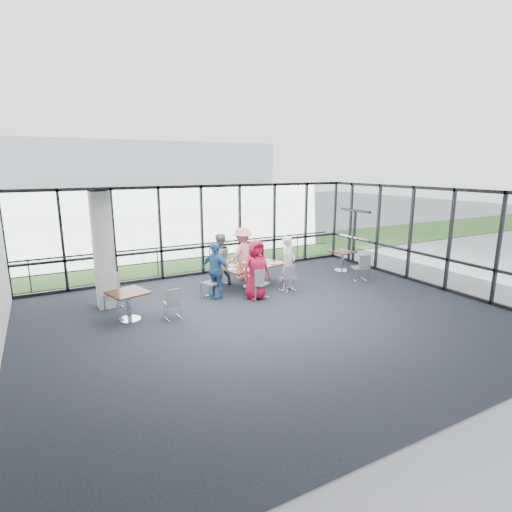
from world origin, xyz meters
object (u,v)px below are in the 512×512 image
main_table (252,268)px  diner_near_left (256,270)px  diner_near_right (288,263)px  chair_spare_r (359,268)px  side_table_left (128,296)px  chair_main_nr (288,278)px  diner_end (215,270)px  chair_main_fl (220,272)px  structural_column (103,251)px  side_table_right (342,255)px  diner_far_right (243,254)px  diner_far_left (219,260)px  chair_main_fr (244,265)px  chair_spare_la (172,303)px  chair_main_end (211,283)px  chair_spare_lb (112,292)px  chair_main_nl (259,284)px

main_table → diner_near_left: bearing=-125.5°
diner_near_right → chair_spare_r: bearing=-32.8°
side_table_left → diner_near_left: size_ratio=0.62×
chair_main_nr → chair_spare_r: size_ratio=0.94×
main_table → diner_near_right: diner_near_right is taller
diner_end → chair_main_nr: diner_end is taller
chair_main_fl → structural_column: bearing=-14.3°
side_table_right → diner_far_right: bearing=168.5°
diner_far_left → chair_main_fr: bearing=-173.2°
chair_main_fr → chair_spare_r: size_ratio=1.03×
chair_main_nr → chair_spare_la: size_ratio=1.01×
diner_far_left → chair_spare_la: bearing=28.4°
structural_column → chair_spare_r: bearing=-9.4°
main_table → chair_main_end: size_ratio=2.57×
diner_near_left → diner_far_right: (0.59, 2.07, 0.02)m
chair_main_fl → chair_spare_lb: 3.56m
diner_near_right → chair_spare_la: 4.06m
diner_near_left → chair_main_nl: 0.43m
side_table_right → chair_spare_la: chair_spare_la is taller
diner_far_right → chair_spare_la: diner_far_right is taller
diner_near_right → chair_main_fr: 2.00m
side_table_left → diner_far_left: 3.65m
chair_main_nl → chair_spare_la: (-2.72, -0.34, -0.05)m
structural_column → chair_main_end: 3.15m
main_table → chair_main_fl: bearing=118.4°
chair_spare_r → diner_near_left: bearing=-162.7°
diner_far_left → chair_main_end: bearing=40.0°
diner_far_right → chair_main_fl: 1.08m
main_table → chair_main_end: (-1.52, -0.32, -0.19)m
diner_far_left → chair_main_fl: (0.06, 0.14, -0.44)m
diner_near_left → chair_main_nr: size_ratio=2.13×
side_table_left → chair_spare_lb: bearing=100.4°
chair_main_fl → chair_spare_la: bearing=22.3°
chair_main_nl → chair_main_nr: chair_main_nl is taller
side_table_left → diner_near_left: (3.64, -0.05, 0.25)m
side_table_right → chair_main_end: (-5.47, -0.56, -0.17)m
chair_main_nr → chair_main_fr: chair_main_fr is taller
chair_main_nl → main_table: bearing=49.1°
chair_main_fr → diner_near_right: bearing=98.0°
chair_main_end → side_table_left: bearing=-95.2°
diner_far_right → diner_end: 2.14m
main_table → diner_near_right: (0.92, -0.73, 0.22)m
side_table_left → chair_spare_la: 1.11m
chair_main_fr → chair_spare_lb: chair_main_fr is taller
diner_near_right → chair_main_nr: diner_near_right is taller
side_table_left → diner_far_right: bearing=25.4°
chair_main_fl → chair_main_end: size_ratio=0.93×
chair_spare_r → side_table_left: bearing=-163.4°
main_table → diner_end: (-1.42, -0.40, 0.20)m
side_table_left → diner_end: diner_end is taller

